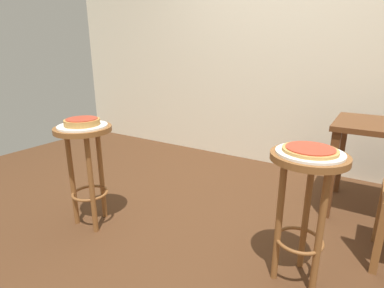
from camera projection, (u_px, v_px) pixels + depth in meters
name	position (u px, v px, depth m)	size (l,w,h in m)	color
ground_plane	(209.00, 231.00, 2.16)	(6.00, 6.00, 0.00)	#4C2D19
back_wall	(290.00, 25.00, 3.06)	(6.00, 0.10, 3.00)	beige
stool_foreground	(86.00, 154.00, 2.10)	(0.38, 0.38, 0.75)	brown
serving_plate_foreground	(83.00, 126.00, 2.04)	(0.33, 0.33, 0.01)	white
pizza_foreground	(82.00, 122.00, 2.03)	(0.23, 0.23, 0.05)	#B78442
stool_middle	(305.00, 190.00, 1.55)	(0.38, 0.38, 0.75)	brown
serving_plate_middle	(310.00, 153.00, 1.49)	(0.33, 0.33, 0.01)	white
pizza_middle	(310.00, 150.00, 1.48)	(0.27, 0.27, 0.02)	tan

